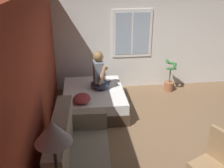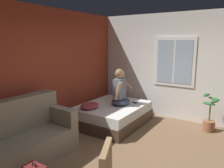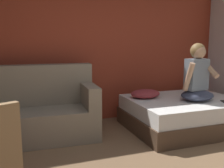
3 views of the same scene
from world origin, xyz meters
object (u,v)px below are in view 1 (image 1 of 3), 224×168
throw_pillow (82,99)px  cell_phone (108,82)px  side_chair (215,163)px  person_seated (99,73)px  potted_plant (170,80)px  bed (94,100)px  floor_lamp (54,146)px  couch (78,158)px

throw_pillow → cell_phone: 1.19m
side_chair → person_seated: bearing=25.7°
throw_pillow → potted_plant: bearing=-60.4°
person_seated → throw_pillow: bearing=148.0°
person_seated → throw_pillow: size_ratio=1.82×
bed → side_chair: size_ratio=1.78×
side_chair → floor_lamp: bearing=105.9°
throw_pillow → floor_lamp: (-2.78, 0.27, 0.88)m
side_chair → throw_pillow: bearing=39.2°
cell_phone → throw_pillow: bearing=170.3°
person_seated → cell_phone: person_seated is taller
bed → couch: size_ratio=1.00×
couch → potted_plant: (3.02, -2.44, -0.09)m
potted_plant → bed: bearing=110.7°
person_seated → potted_plant: bearing=-70.9°
couch → person_seated: 2.45m
person_seated → bed: bearing=128.0°
person_seated → throw_pillow: 0.83m
bed → potted_plant: 2.22m
side_chair → person_seated: (2.85, 1.37, 0.30)m
bed → cell_phone: (0.45, -0.38, 0.25)m
side_chair → couch: bearing=75.3°
side_chair → throw_pillow: (2.19, 1.79, 0.02)m
side_chair → potted_plant: side_chair is taller
person_seated → side_chair: bearing=-154.3°
potted_plant → couch: bearing=141.0°
couch → person_seated: bearing=-12.4°
throw_pillow → cell_phone: (0.99, -0.64, -0.07)m
person_seated → potted_plant: (0.67, -1.93, -0.53)m
bed → person_seated: size_ratio=1.99×
couch → floor_lamp: (-1.08, 0.17, 1.04)m
throw_pillow → side_chair: bearing=-140.8°
side_chair → person_seated: person_seated is taller
cell_phone → floor_lamp: 3.99m
bed → floor_lamp: (-3.32, 0.54, 1.19)m
bed → cell_phone: 0.63m
cell_phone → potted_plant: potted_plant is taller
person_seated → cell_phone: (0.33, -0.23, -0.35)m
floor_lamp → potted_plant: 5.00m
bed → throw_pillow: bearing=154.0°
bed → couch: couch is taller
cell_phone → floor_lamp: bearing=-170.4°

